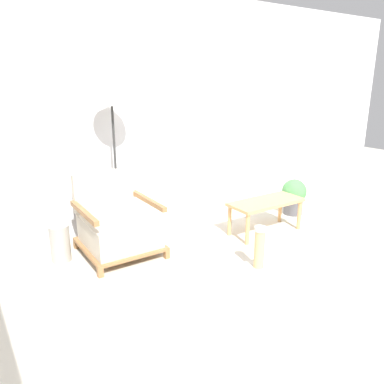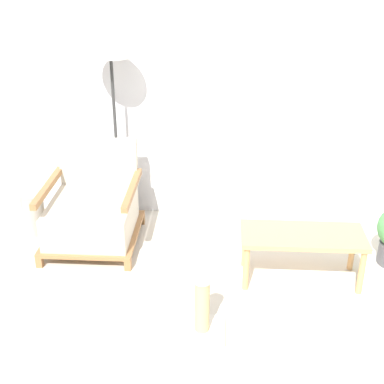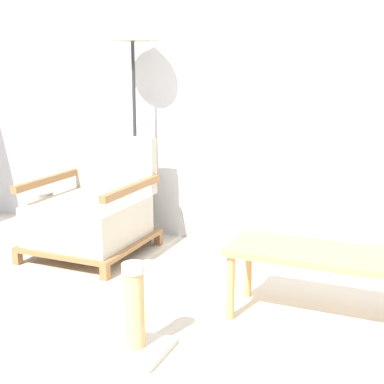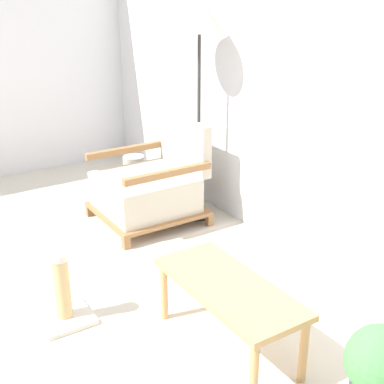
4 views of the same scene
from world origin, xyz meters
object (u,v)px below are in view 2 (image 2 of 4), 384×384
Objects in this scene: armchair at (93,211)px; vase at (33,213)px; scratching_post at (202,314)px; floor_lamp at (110,51)px; coffee_table at (303,240)px.

vase is at bearing 166.76° from armchair.
floor_lamp is at bearing 118.67° from scratching_post.
coffee_table is 2.43× the size of vase.
floor_lamp is 4.67× the size of vase.
floor_lamp reaches higher than scratching_post.
vase is at bearing 165.54° from coffee_table.
armchair is 1.70m from coffee_table.
vase is at bearing -162.19° from floor_lamp.
coffee_table is 0.97m from scratching_post.
coffee_table is at bearing -14.46° from vase.
armchair is 0.58m from vase.
floor_lamp is (0.16, 0.36, 1.23)m from armchair.
coffee_table is 2.04× the size of scratching_post.
vase is at bearing 140.90° from scratching_post.
armchair is 0.47× the size of floor_lamp.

